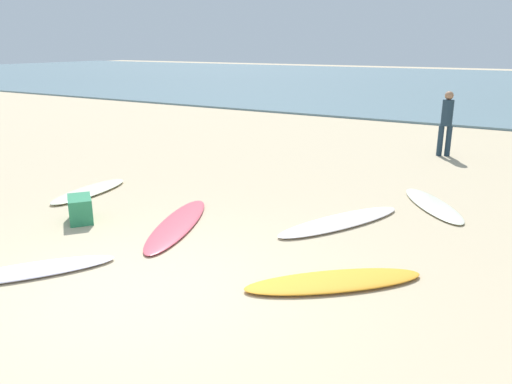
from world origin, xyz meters
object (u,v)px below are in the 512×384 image
surfboard_3 (177,224)px  surfboard_2 (89,191)px  surfboard_0 (334,281)px  beach_cooler (80,209)px  surfboard_1 (28,271)px  surfboard_5 (340,221)px  beachgoer_mid (447,121)px  surfboard_4 (433,205)px

surfboard_3 → surfboard_2: bearing=147.3°
surfboard_0 → beach_cooler: (-4.47, -0.00, 0.17)m
surfboard_2 → surfboard_3: bearing=-17.4°
surfboard_0 → beach_cooler: 4.47m
surfboard_1 → surfboard_5: 4.67m
surfboard_1 → surfboard_5: size_ratio=0.85×
surfboard_1 → surfboard_2: 3.59m
surfboard_1 → beachgoer_mid: beachgoer_mid is taller
surfboard_5 → surfboard_1: bearing=-100.7°
surfboard_4 → beach_cooler: 6.14m
surfboard_0 → surfboard_1: surfboard_0 is taller
surfboard_1 → beach_cooler: 1.98m
surfboard_4 → beach_cooler: bearing=2.0°
surfboard_2 → beachgoer_mid: bearing=47.6°
surfboard_1 → surfboard_3: 2.39m
surfboard_2 → beach_cooler: beach_cooler is taller
surfboard_5 → beachgoer_mid: size_ratio=1.52×
surfboard_3 → surfboard_1: bearing=-123.9°
surfboard_5 → surfboard_4: bearing=82.3°
surfboard_1 → surfboard_4: (3.88, 5.45, -0.01)m
surfboard_3 → beach_cooler: 1.65m
surfboard_4 → beachgoer_mid: beachgoer_mid is taller
surfboard_4 → beachgoer_mid: 4.63m
surfboard_0 → surfboard_2: size_ratio=1.17×
surfboard_0 → surfboard_2: (-5.61, 1.18, 0.00)m
surfboard_2 → surfboard_5: surfboard_2 is taller
surfboard_0 → surfboard_5: size_ratio=0.89×
surfboard_5 → surfboard_0: bearing=-45.1°
surfboard_3 → surfboard_4: 4.57m
beach_cooler → beachgoer_mid: bearing=63.0°
surfboard_2 → surfboard_3: 2.72m
surfboard_4 → surfboard_2: bearing=-12.5°
beach_cooler → surfboard_1: bearing=-60.1°
surfboard_0 → surfboard_3: bearing=-143.6°
surfboard_4 → beach_cooler: beach_cooler is taller
surfboard_1 → surfboard_0: bearing=-117.3°
surfboard_0 → surfboard_3: (-2.94, 0.62, -0.01)m
surfboard_1 → beachgoer_mid: bearing=-71.3°
surfboard_0 → surfboard_2: surfboard_2 is taller
beach_cooler → surfboard_5: bearing=28.7°
surfboard_0 → beach_cooler: bearing=-131.7°
surfboard_4 → surfboard_5: 2.02m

